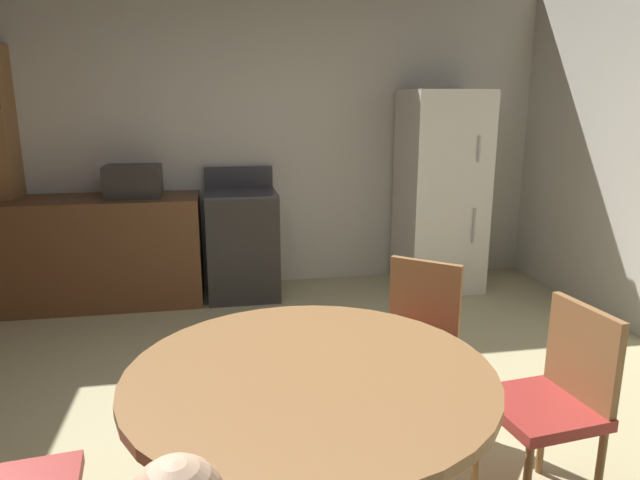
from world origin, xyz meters
The scene contains 9 objects.
ground_plane centered at (0.00, 0.00, 0.00)m, with size 14.00×14.00×0.00m, color tan.
wall_back centered at (0.00, 2.93, 1.35)m, with size 5.47×0.12×2.70m, color beige.
kitchen_counter centered at (-1.50, 2.53, 0.45)m, with size 1.88×0.60×0.90m, color brown.
oven_range centered at (-0.21, 2.53, 0.47)m, with size 0.60×0.60×1.10m.
refrigerator centered at (1.56, 2.48, 0.88)m, with size 0.68×0.68×1.76m.
microwave centered at (-1.07, 2.53, 1.03)m, with size 0.44×0.32×0.26m, color #2D2B28.
dining_table centered at (-0.11, -0.49, 0.61)m, with size 1.29×1.29×0.76m.
chair_northeast centered at (0.57, 0.30, 0.50)m, with size 0.56×0.56×0.87m.
chair_east centered at (0.92, -0.38, 0.50)m, with size 0.44×0.44×0.87m.
Camera 1 is at (-0.40, -2.26, 1.67)m, focal length 31.72 mm.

